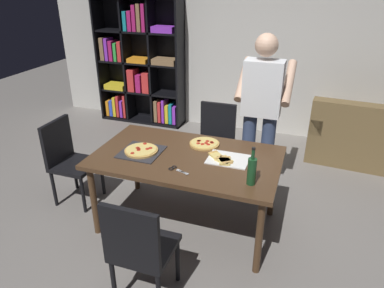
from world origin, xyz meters
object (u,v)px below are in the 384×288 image
pepperoni_pizza_on_tray (141,151)px  kitchen_scissors (176,169)px  dining_table (187,163)px  chair_left_end (68,157)px  wine_bottle (252,170)px  couch (379,142)px  bookshelf (140,66)px  person_serving_pizza (261,109)px  second_pizza_plain (205,143)px  chair_far_side (215,137)px  chair_near_camera (139,247)px

pepperoni_pizza_on_tray → kitchen_scissors: bearing=-25.2°
dining_table → chair_left_end: chair_left_end is taller
dining_table → wine_bottle: 0.72m
couch → bookshelf: size_ratio=0.90×
person_serving_pizza → pepperoni_pizza_on_tray: person_serving_pizza is taller
person_serving_pizza → dining_table: bearing=-125.0°
dining_table → chair_left_end: size_ratio=1.86×
second_pizza_plain → dining_table: bearing=-106.9°
person_serving_pizza → pepperoni_pizza_on_tray: size_ratio=4.76×
dining_table → person_serving_pizza: (0.53, 0.76, 0.32)m
chair_far_side → person_serving_pizza: bearing=-22.5°
kitchen_scissors → wine_bottle: bearing=-0.9°
bookshelf → pepperoni_pizza_on_tray: size_ratio=5.30×
dining_table → couch: (1.90, 1.99, -0.38)m
couch → bookshelf: (-3.55, 0.39, 0.62)m
kitchen_scissors → chair_near_camera: bearing=-90.5°
dining_table → chair_near_camera: chair_near_camera is taller
dining_table → chair_far_side: (0.00, 0.98, -0.17)m
chair_near_camera → pepperoni_pizza_on_tray: bearing=114.7°
dining_table → chair_far_side: size_ratio=1.86×
chair_near_camera → bookshelf: size_ratio=0.46×
dining_table → chair_left_end: (-1.32, 0.00, -0.17)m
dining_table → chair_near_camera: (-0.00, -0.98, -0.17)m
chair_left_end → second_pizza_plain: (1.41, 0.28, 0.25)m
couch → wine_bottle: wine_bottle is taller
chair_near_camera → kitchen_scissors: bearing=89.5°
couch → kitchen_scissors: 2.98m
kitchen_scissors → chair_far_side: bearing=90.3°
person_serving_pizza → kitchen_scissors: size_ratio=8.83×
couch → second_pizza_plain: 2.53m
chair_far_side → wine_bottle: bearing=-63.1°
person_serving_pizza → wine_bottle: bearing=-84.1°
couch → wine_bottle: bearing=-119.0°
chair_near_camera → wine_bottle: bearing=47.5°
dining_table → person_serving_pizza: 0.98m
wine_bottle → chair_left_end: bearing=171.8°
chair_left_end → kitchen_scissors: size_ratio=4.54×
person_serving_pizza → wine_bottle: (0.11, -1.04, -0.13)m
chair_left_end → bookshelf: bearing=97.8°
chair_far_side → chair_left_end: same height
person_serving_pizza → kitchen_scissors: 1.18m
chair_left_end → pepperoni_pizza_on_tray: bearing=-4.6°
wine_bottle → second_pizza_plain: (-0.55, 0.56, -0.11)m
dining_table → kitchen_scissors: 0.28m
chair_near_camera → person_serving_pizza: bearing=73.0°
dining_table → person_serving_pizza: size_ratio=0.96×
wine_bottle → second_pizza_plain: wine_bottle is taller
dining_table → pepperoni_pizza_on_tray: bearing=-170.0°
bookshelf → chair_left_end: bearing=-82.2°
person_serving_pizza → pepperoni_pizza_on_tray: bearing=-138.8°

